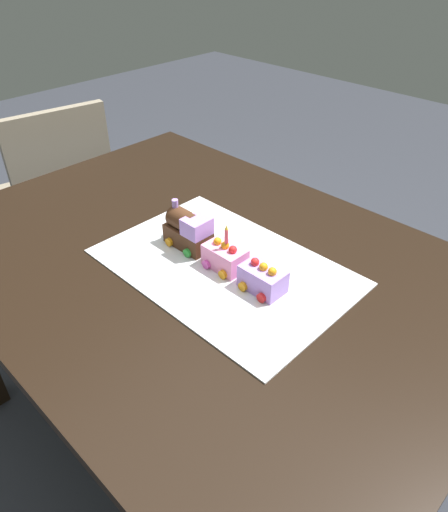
% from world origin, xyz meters
% --- Properties ---
extents(ground_plane, '(8.00, 8.00, 0.00)m').
position_xyz_m(ground_plane, '(0.00, 0.00, 0.00)').
color(ground_plane, '#2D3038').
extents(dining_table, '(1.40, 1.00, 0.74)m').
position_xyz_m(dining_table, '(0.00, 0.00, 0.63)').
color(dining_table, black).
rests_on(dining_table, ground).
extents(chair, '(0.46, 0.46, 0.86)m').
position_xyz_m(chair, '(-1.03, 0.15, 0.47)').
color(chair, gray).
rests_on(chair, ground).
extents(cake_board, '(0.60, 0.40, 0.00)m').
position_xyz_m(cake_board, '(0.08, 0.01, 0.74)').
color(cake_board, silver).
rests_on(cake_board, dining_table).
extents(cake_locomotive, '(0.14, 0.08, 0.12)m').
position_xyz_m(cake_locomotive, '(-0.05, 0.01, 0.79)').
color(cake_locomotive, '#472816').
rests_on(cake_locomotive, cake_board).
extents(cake_car_caboose_bubblegum, '(0.10, 0.08, 0.07)m').
position_xyz_m(cake_car_caboose_bubblegum, '(0.08, 0.01, 0.77)').
color(cake_car_caboose_bubblegum, pink).
rests_on(cake_car_caboose_bubblegum, cake_board).
extents(cake_car_tanker_lavender, '(0.10, 0.08, 0.07)m').
position_xyz_m(cake_car_tanker_lavender, '(0.20, 0.01, 0.77)').
color(cake_car_tanker_lavender, '#AD84E0').
rests_on(cake_car_tanker_lavender, cake_board).
extents(birthday_candle, '(0.01, 0.01, 0.05)m').
position_xyz_m(birthday_candle, '(0.09, 0.01, 0.84)').
color(birthday_candle, '#F24C59').
rests_on(birthday_candle, cake_car_caboose_bubblegum).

